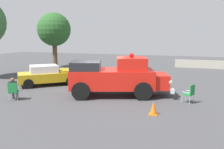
{
  "coord_description": "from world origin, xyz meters",
  "views": [
    {
      "loc": [
        -5.35,
        13.35,
        3.64
      ],
      "look_at": [
        -0.73,
        -0.07,
        1.3
      ],
      "focal_mm": 38.65,
      "sensor_mm": 36.0,
      "label": 1
    }
  ],
  "objects": [
    {
      "name": "classic_hot_rod",
      "position": [
        4.7,
        -1.62,
        0.75
      ],
      "size": [
        4.51,
        4.25,
        1.46
      ],
      "color": "black",
      "rests_on": "ground"
    },
    {
      "name": "lawn_chair_by_car",
      "position": [
        -5.23,
        0.1,
        0.59
      ],
      "size": [
        0.66,
        0.66,
        1.02
      ],
      "color": "#B7BABF",
      "rests_on": "ground"
    },
    {
      "name": "oak_tree_left",
      "position": [
        9.42,
        -10.02,
        4.19
      ],
      "size": [
        3.64,
        3.64,
        6.05
      ],
      "color": "brown",
      "rests_on": "ground"
    },
    {
      "name": "traffic_cone",
      "position": [
        -3.68,
        2.61,
        0.31
      ],
      "size": [
        0.4,
        0.4,
        0.64
      ],
      "color": "orange",
      "rests_on": "ground"
    },
    {
      "name": "ground_plane",
      "position": [
        0.0,
        0.0,
        0.0
      ],
      "size": [
        60.0,
        60.0,
        0.0
      ],
      "primitive_type": "plane",
      "color": "#424244"
    },
    {
      "name": "spectator_seated",
      "position": [
        4.2,
        2.64,
        0.7
      ],
      "size": [
        0.58,
        0.64,
        1.29
      ],
      "color": "#383842",
      "rests_on": "ground"
    },
    {
      "name": "lawn_chair_near_truck",
      "position": [
        4.14,
        2.75,
        0.59
      ],
      "size": [
        0.66,
        0.67,
        1.02
      ],
      "color": "#B7BABF",
      "rests_on": "ground"
    },
    {
      "name": "vintage_fire_truck",
      "position": [
        -0.96,
        -0.15,
        1.2
      ],
      "size": [
        6.33,
        4.03,
        2.59
      ],
      "color": "black",
      "rests_on": "ground"
    }
  ]
}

